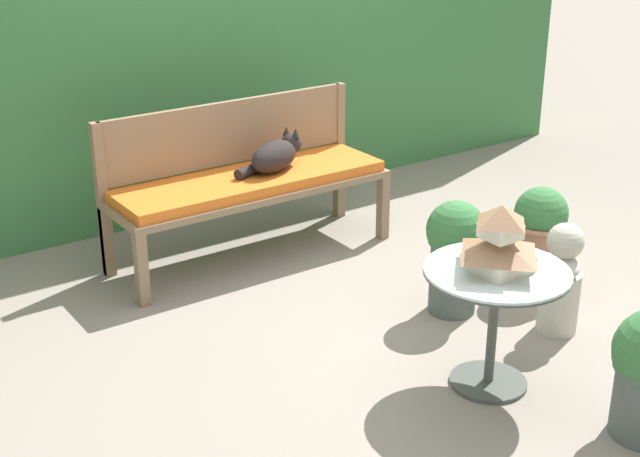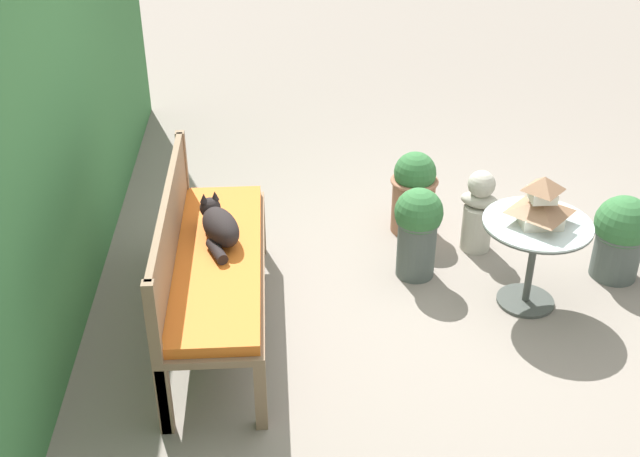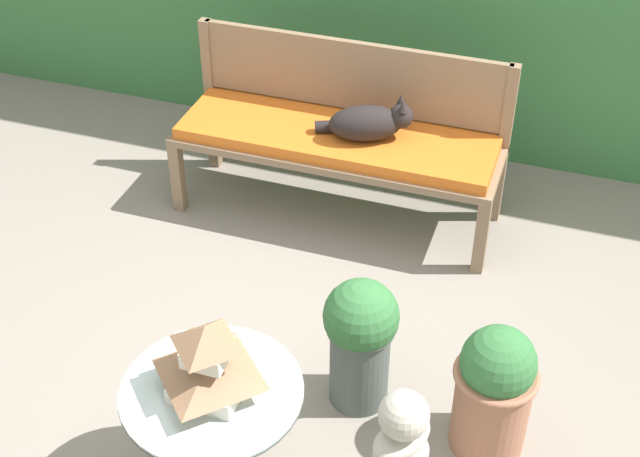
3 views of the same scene
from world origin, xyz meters
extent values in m
plane|color=gray|center=(0.00, 0.00, 0.00)|extent=(30.00, 30.00, 0.00)
cube|color=#38703D|center=(0.00, 2.38, 1.13)|extent=(6.40, 0.80, 2.25)
cube|color=#7F664C|center=(-1.03, 0.93, 0.21)|extent=(0.06, 0.06, 0.41)
cube|color=#7F664C|center=(0.60, 0.93, 0.21)|extent=(0.06, 0.06, 0.41)
cube|color=#7F664C|center=(-1.03, 1.40, 0.21)|extent=(0.06, 0.06, 0.41)
cube|color=#7F664C|center=(0.60, 1.40, 0.21)|extent=(0.06, 0.06, 0.41)
cube|color=#7F664C|center=(-0.21, 1.16, 0.43)|extent=(1.70, 0.53, 0.04)
cube|color=orange|center=(-0.21, 1.16, 0.48)|extent=(1.63, 0.49, 0.06)
cube|color=#7F664C|center=(-1.03, 1.41, 0.45)|extent=(0.06, 0.06, 0.90)
cube|color=#7F664C|center=(0.61, 1.41, 0.45)|extent=(0.06, 0.06, 0.90)
cube|color=#7F664C|center=(-0.21, 1.41, 0.71)|extent=(1.63, 0.04, 0.38)
ellipsoid|color=black|center=(-0.06, 1.14, 0.60)|extent=(0.41, 0.31, 0.18)
sphere|color=black|center=(0.10, 1.21, 0.64)|extent=(0.12, 0.12, 0.12)
cone|color=black|center=(0.09, 1.24, 0.71)|extent=(0.05, 0.05, 0.06)
cone|color=black|center=(0.12, 1.18, 0.71)|extent=(0.05, 0.05, 0.06)
cylinder|color=black|center=(-0.23, 1.16, 0.55)|extent=(0.21, 0.13, 0.06)
cylinder|color=#424742|center=(-0.07, -0.70, 0.01)|extent=(0.35, 0.35, 0.02)
cylinder|color=#424742|center=(-0.07, -0.70, 0.28)|extent=(0.04, 0.04, 0.56)
cylinder|color=silver|center=(-0.07, -0.70, 0.57)|extent=(0.64, 0.64, 0.01)
torus|color=#424742|center=(-0.07, -0.70, 0.56)|extent=(0.64, 0.64, 0.02)
cube|color=silver|center=(-0.07, -0.70, 0.61)|extent=(0.23, 0.23, 0.07)
pyramid|color=#936B4C|center=(-0.07, -0.70, 0.69)|extent=(0.31, 0.31, 0.08)
cube|color=silver|center=(-0.07, -0.70, 0.76)|extent=(0.14, 0.14, 0.06)
pyramid|color=#936B4C|center=(-0.07, -0.70, 0.83)|extent=(0.20, 0.20, 0.09)
cylinder|color=#B7B2A3|center=(0.57, -0.53, 0.16)|extent=(0.20, 0.20, 0.32)
ellipsoid|color=#B7B2A3|center=(0.57, -0.53, 0.37)|extent=(0.25, 0.30, 0.10)
sphere|color=#B7B2A3|center=(0.57, -0.53, 0.49)|extent=(0.18, 0.18, 0.18)
cylinder|color=#4C5651|center=(0.28, -0.07, 0.20)|extent=(0.25, 0.25, 0.41)
torus|color=#4C5651|center=(0.28, -0.07, 0.40)|extent=(0.28, 0.28, 0.03)
sphere|color=#336B38|center=(0.28, -0.07, 0.46)|extent=(0.31, 0.31, 0.31)
cylinder|color=#9E664C|center=(0.84, -0.14, 0.20)|extent=(0.30, 0.30, 0.40)
torus|color=#9E664C|center=(0.84, -0.14, 0.39)|extent=(0.33, 0.33, 0.03)
sphere|color=#336B38|center=(0.84, -0.14, 0.45)|extent=(0.29, 0.29, 0.29)
camera|label=1|loc=(-2.70, -3.14, 2.20)|focal=50.00mm
camera|label=2|loc=(-4.01, 0.82, 2.94)|focal=45.00mm
camera|label=3|loc=(0.96, -2.58, 2.88)|focal=50.00mm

